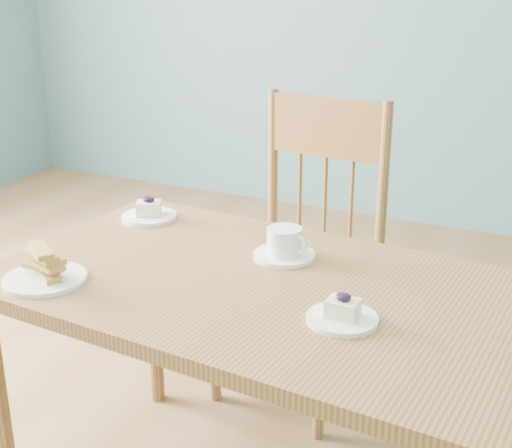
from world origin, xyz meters
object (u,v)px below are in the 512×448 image
object	(u,v)px
biscotti_plate	(44,269)
dining_table	(266,310)
cheesecake_plate_near	(342,314)
dining_chair	(303,250)
cheesecake_plate_far	(149,213)
coffee_cup	(285,245)

from	to	relation	value
biscotti_plate	dining_table	bearing A→B (deg)	24.83
dining_table	cheesecake_plate_near	size ratio (longest dim) A/B	8.96
dining_chair	cheesecake_plate_far	bearing A→B (deg)	-122.63
dining_table	biscotti_plate	world-z (taller)	biscotti_plate
coffee_cup	biscotti_plate	bearing A→B (deg)	-126.60
dining_table	biscotti_plate	distance (m)	0.52
cheesecake_plate_far	coffee_cup	bearing A→B (deg)	-11.52
cheesecake_plate_far	coffee_cup	distance (m)	0.48
dining_chair	cheesecake_plate_far	xyz separation A→B (m)	(-0.32, -0.39, 0.20)
dining_chair	coffee_cup	xyz separation A→B (m)	(0.15, -0.48, 0.21)
dining_chair	coffee_cup	size ratio (longest dim) A/B	6.40
dining_chair	cheesecake_plate_near	bearing A→B (deg)	-55.70
cheesecake_plate_near	biscotti_plate	world-z (taller)	biscotti_plate
coffee_cup	dining_chair	bearing A→B (deg)	120.34
cheesecake_plate_near	biscotti_plate	bearing A→B (deg)	-170.62
cheesecake_plate_far	biscotti_plate	size ratio (longest dim) A/B	0.82
dining_chair	biscotti_plate	world-z (taller)	dining_chair
dining_table	cheesecake_plate_far	xyz separation A→B (m)	(-0.49, 0.25, 0.09)
cheesecake_plate_near	cheesecake_plate_far	bearing A→B (deg)	153.55
dining_chair	biscotti_plate	bearing A→B (deg)	-102.25
cheesecake_plate_near	coffee_cup	size ratio (longest dim) A/B	0.96
dining_chair	cheesecake_plate_near	size ratio (longest dim) A/B	6.65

